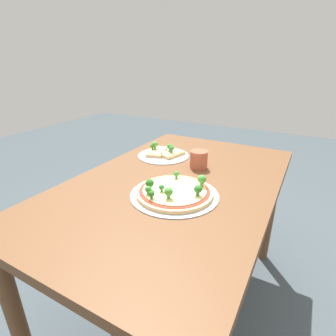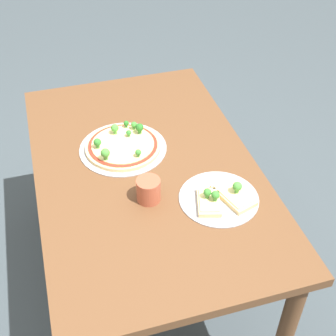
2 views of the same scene
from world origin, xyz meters
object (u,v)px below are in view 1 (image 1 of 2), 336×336
object	(u,v)px
pizza_tray_slice	(163,153)
pizza_tray_whole	(175,192)
dining_table	(175,199)
drinking_cup	(199,160)

from	to	relation	value
pizza_tray_slice	pizza_tray_whole	bearing A→B (deg)	35.30
dining_table	drinking_cup	world-z (taller)	drinking_cup
pizza_tray_whole	pizza_tray_slice	xyz separation A→B (m)	(-0.37, -0.26, -0.00)
dining_table	pizza_tray_slice	xyz separation A→B (m)	(-0.25, -0.20, 0.10)
drinking_cup	pizza_tray_slice	bearing A→B (deg)	-107.71
pizza_tray_slice	drinking_cup	xyz separation A→B (m)	(0.08, 0.24, 0.03)
pizza_tray_whole	dining_table	bearing A→B (deg)	-154.18
pizza_tray_whole	drinking_cup	world-z (taller)	drinking_cup
dining_table	drinking_cup	xyz separation A→B (m)	(-0.18, 0.03, 0.13)
dining_table	pizza_tray_slice	world-z (taller)	pizza_tray_slice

